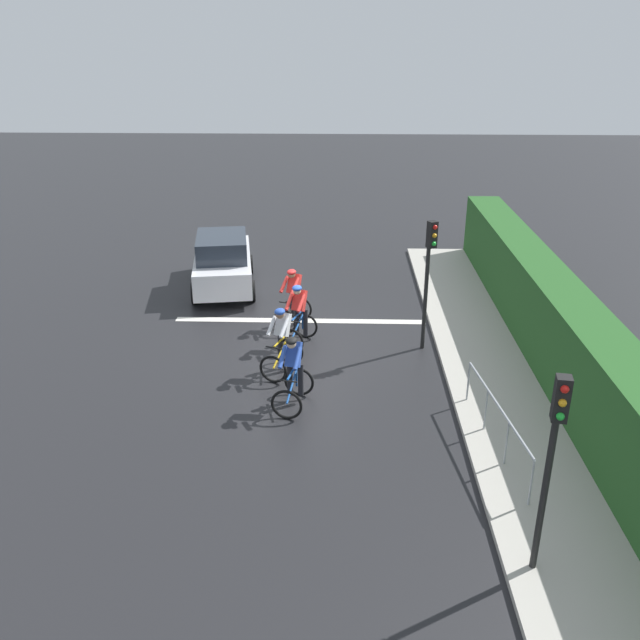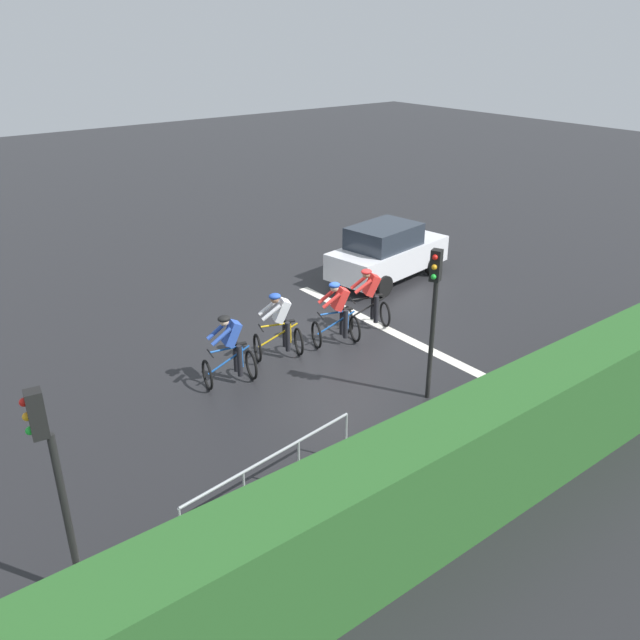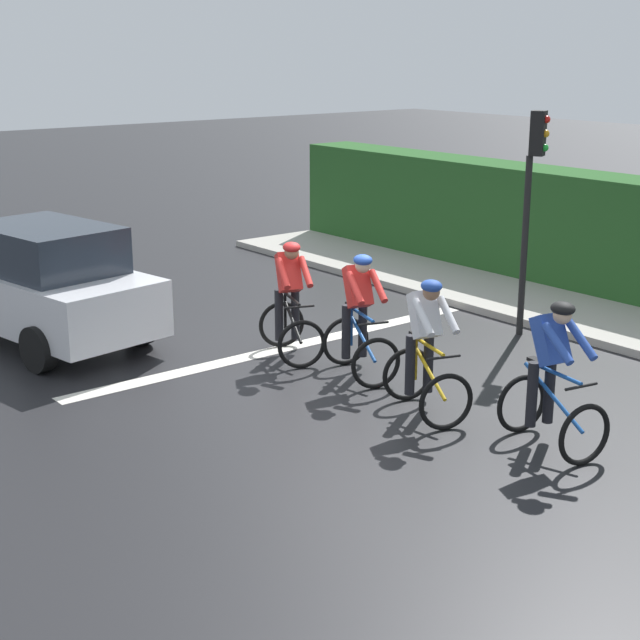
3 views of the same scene
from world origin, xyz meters
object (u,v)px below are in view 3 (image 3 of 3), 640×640
object	(u,v)px
cyclist_lead	(552,378)
traffic_light_near_crossing	(532,189)
cyclist_mid	(359,318)
cyclist_fourth	(290,302)
cyclist_second	(426,350)
car_white	(41,283)

from	to	relation	value
cyclist_lead	traffic_light_near_crossing	xyz separation A→B (m)	(-3.12, -2.94, 1.43)
cyclist_lead	cyclist_mid	xyz separation A→B (m)	(0.07, -3.08, 0.00)
cyclist_lead	cyclist_fourth	xyz separation A→B (m)	(0.29, -4.30, 0.00)
cyclist_lead	cyclist_second	size ratio (longest dim) A/B	1.00
cyclist_lead	cyclist_second	xyz separation A→B (m)	(0.36, -1.55, 0.00)
cyclist_mid	traffic_light_near_crossing	size ratio (longest dim) A/B	0.50
cyclist_fourth	traffic_light_near_crossing	size ratio (longest dim) A/B	0.50
cyclist_second	cyclist_mid	size ratio (longest dim) A/B	1.00
cyclist_second	cyclist_fourth	bearing A→B (deg)	-91.53
cyclist_fourth	car_white	bearing A→B (deg)	-50.32
cyclist_lead	traffic_light_near_crossing	bearing A→B (deg)	-136.64
cyclist_lead	cyclist_mid	bearing A→B (deg)	-88.70
car_white	cyclist_mid	bearing A→B (deg)	122.50
car_white	cyclist_second	bearing A→B (deg)	112.42
cyclist_lead	car_white	world-z (taller)	car_white
cyclist_lead	cyclist_fourth	size ratio (longest dim) A/B	1.00
traffic_light_near_crossing	cyclist_second	bearing A→B (deg)	21.78
cyclist_lead	traffic_light_near_crossing	world-z (taller)	traffic_light_near_crossing
cyclist_second	cyclist_fourth	world-z (taller)	same
cyclist_fourth	car_white	xyz separation A→B (m)	(2.40, -2.89, 0.08)
traffic_light_near_crossing	cyclist_fourth	bearing A→B (deg)	-21.75
cyclist_fourth	cyclist_second	bearing A→B (deg)	88.47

